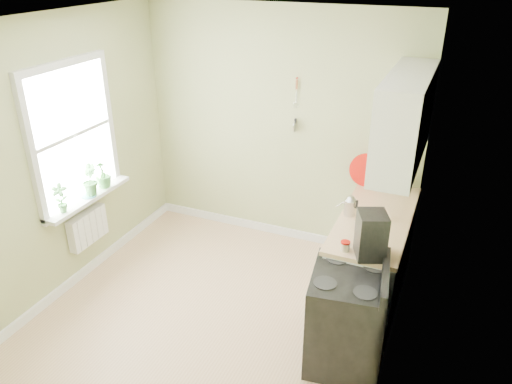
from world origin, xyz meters
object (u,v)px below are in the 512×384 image
at_px(stand_mixer, 387,170).
at_px(coffee_maker, 371,236).
at_px(stove, 347,317).
at_px(kettle, 350,206).

height_order(stand_mixer, coffee_maker, stand_mixer).
bearing_deg(stove, coffee_maker, 71.53).
bearing_deg(coffee_maker, stand_mixer, 94.47).
height_order(stove, coffee_maker, coffee_maker).
relative_size(kettle, coffee_maker, 0.50).
xyz_separation_m(stand_mixer, coffee_maker, (0.11, -1.44, 0.01)).
bearing_deg(stand_mixer, kettle, -103.80).
distance_m(stand_mixer, coffee_maker, 1.45).
bearing_deg(stand_mixer, coffee_maker, -85.53).
bearing_deg(stove, kettle, 104.46).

